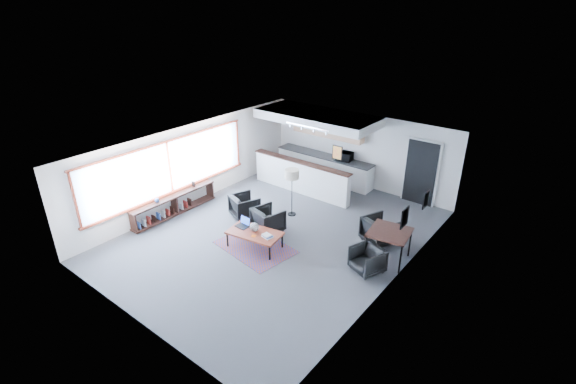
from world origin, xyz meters
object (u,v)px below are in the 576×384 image
Objects in this scene: laptop at (244,223)px; microwave at (344,155)px; book_stack at (267,236)px; coffee_table at (255,233)px; dining_chair_far at (379,231)px; dining_chair_near at (367,260)px; floor_lamp at (292,176)px; ceramic_pot at (254,227)px; armchair_left at (245,205)px; dining_table at (390,234)px; armchair_right at (268,219)px.

laptop is 0.65× the size of microwave.
book_stack is 5.11m from microwave.
coffee_table is 3.41m from dining_chair_far.
book_stack reaches higher than coffee_table.
dining_chair_far is (-0.39, 1.41, 0.04)m from dining_chair_near.
book_stack is 2.36m from floor_lamp.
armchair_left reaches higher than ceramic_pot.
ceramic_pot is at bearing 177.47° from book_stack.
dining_table is (3.06, 1.67, 0.33)m from coffee_table.
dining_chair_far is (2.54, 2.27, -0.25)m from ceramic_pot.
coffee_table is at bearing 163.51° from armchair_left.
dining_table is at bearing 100.04° from dining_chair_near.
book_stack is 0.27× the size of dining_table.
laptop is 3.72m from dining_chair_far.
coffee_table is 5.05× the size of book_stack.
floor_lamp is 3.60m from dining_chair_near.
dining_table is 0.95m from dining_chair_far.
armchair_right reaches higher than dining_chair_near.
floor_lamp is at bearing 172.88° from dining_table.
microwave is at bearing 84.01° from coffee_table.
floor_lamp is (0.11, 2.02, 0.76)m from laptop.
laptop is 0.60× the size of dining_chair_near.
floor_lamp is 2.70× the size of microwave.
dining_chair_near is at bearing 16.45° from ceramic_pot.
ceramic_pot is at bearing -81.13° from floor_lamp.
laptop is (-0.46, 0.08, 0.11)m from coffee_table.
ceramic_pot is 3.42m from dining_chair_far.
armchair_left is at bearing 40.79° from dining_chair_far.
microwave reaches higher than dining_chair_far.
dining_table is 1.62× the size of dining_chair_far.
floor_lamp is (-0.36, 2.09, 0.87)m from coffee_table.
microwave is (-0.02, 4.14, 0.73)m from armchair_right.
book_stack is at bearing -1.78° from laptop.
coffee_table is 3.03m from dining_chair_near.
dining_chair_far is (2.79, 1.41, -0.05)m from armchair_right.
dining_table reaches higher than armchair_left.
dining_table is (4.48, 0.56, 0.37)m from armchair_left.
armchair_left is 4.10m from dining_chair_far.
armchair_left is at bearing -113.15° from microwave.
armchair_right is at bearing 80.24° from laptop.
ceramic_pot is at bearing -152.32° from dining_table.
dining_chair_far is at bearing 41.79° from ceramic_pot.
dining_chair_far is at bearing 47.90° from book_stack.
ceramic_pot is 3.07m from dining_chair_near.
armchair_right is 3.18m from dining_chair_near.
microwave is (-3.38, 3.37, 0.36)m from dining_table.
armchair_right reaches higher than ceramic_pot.
ceramic_pot reaches higher than dining_chair_far.
laptop reaches higher than dining_chair_far.
floor_lamp reaches higher than dining_table.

